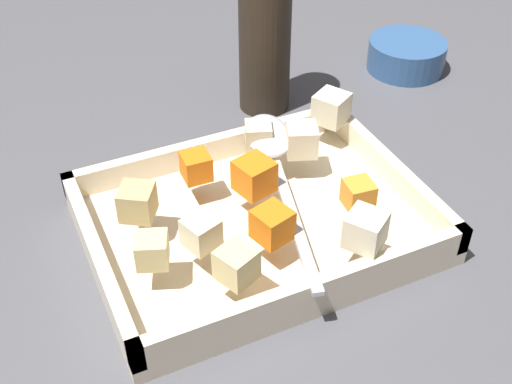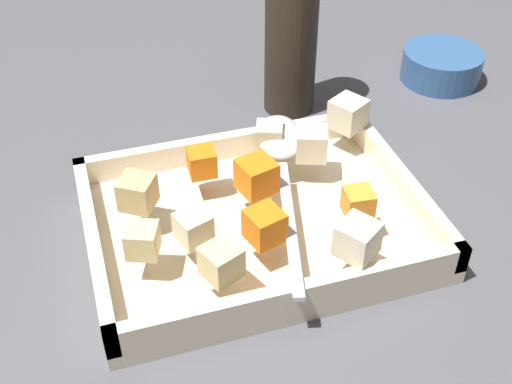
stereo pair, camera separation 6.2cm
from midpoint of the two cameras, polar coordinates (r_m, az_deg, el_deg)
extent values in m
plane|color=#4C4C51|center=(0.64, 2.49, -4.82)|extent=(4.00, 4.00, 0.00)
cube|color=beige|center=(0.65, 2.73, -3.21)|extent=(0.32, 0.24, 0.01)
cube|color=beige|center=(0.72, -0.26, 3.91)|extent=(0.32, 0.01, 0.03)
cube|color=beige|center=(0.56, 6.75, -9.09)|extent=(0.32, 0.01, 0.03)
cube|color=beige|center=(0.69, 14.89, 0.79)|extent=(0.01, 0.24, 0.03)
cube|color=beige|center=(0.61, -11.00, -4.61)|extent=(0.01, 0.24, 0.03)
cube|color=orange|center=(0.57, 3.51, -3.12)|extent=(0.04, 0.04, 0.03)
cube|color=orange|center=(0.62, 2.86, 1.27)|extent=(0.04, 0.04, 0.03)
cube|color=orange|center=(0.61, 11.67, -1.01)|extent=(0.03, 0.03, 0.03)
cube|color=orange|center=(0.65, -1.99, 2.50)|extent=(0.03, 0.03, 0.03)
cube|color=tan|center=(0.61, -7.37, -0.14)|extent=(0.04, 0.04, 0.03)
cube|color=beige|center=(0.57, -2.39, -3.20)|extent=(0.03, 0.03, 0.03)
cube|color=beige|center=(0.67, 7.43, 4.08)|extent=(0.04, 0.04, 0.03)
cube|color=#E0CC89|center=(0.54, 0.24, -6.19)|extent=(0.04, 0.04, 0.03)
cube|color=beige|center=(0.57, 11.82, -4.13)|extent=(0.04, 0.04, 0.03)
cube|color=#E0CC89|center=(0.56, -6.71, -4.30)|extent=(0.03, 0.03, 0.03)
cube|color=beige|center=(0.72, 10.37, 6.56)|extent=(0.04, 0.04, 0.03)
cube|color=beige|center=(0.68, 3.74, 4.72)|extent=(0.03, 0.03, 0.03)
ellipsoid|color=silver|center=(0.69, 4.59, 4.69)|extent=(0.07, 0.09, 0.02)
cube|color=silver|center=(0.60, 5.88, -2.90)|extent=(0.06, 0.18, 0.01)
cylinder|color=#2D2319|center=(0.79, 5.39, 14.18)|extent=(0.06, 0.06, 0.22)
cylinder|color=#33598C|center=(0.93, 17.57, 10.29)|extent=(0.10, 0.10, 0.04)
camera|label=1|loc=(0.03, -87.14, 2.35)|focal=46.43mm
camera|label=2|loc=(0.03, 92.86, -2.35)|focal=46.43mm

